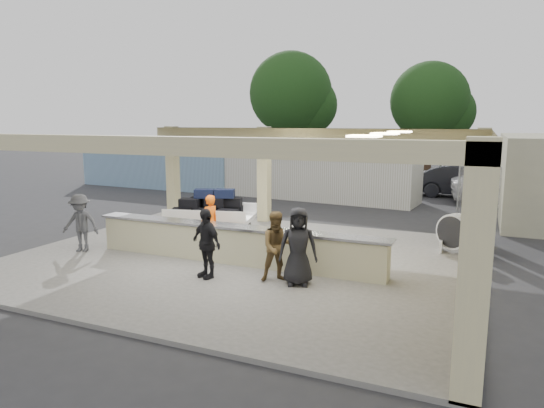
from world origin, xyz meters
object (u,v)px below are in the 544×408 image
at_px(container_blue, 161,165).
at_px(passenger_b, 206,243).
at_px(drum_fan, 455,232).
at_px(container_white, 298,172).
at_px(luggage_cart, 210,211).
at_px(passenger_d, 298,246).
at_px(car_dark, 464,181).
at_px(passenger_c, 81,223).
at_px(baggage_counter, 233,244).
at_px(passenger_a, 278,247).
at_px(baggage_handler, 210,223).
at_px(car_white_a, 519,188).

bearing_deg(container_blue, passenger_b, -47.77).
bearing_deg(drum_fan, container_white, 163.65).
xyz_separation_m(luggage_cart, passenger_d, (4.16, -3.19, 0.06)).
xyz_separation_m(car_dark, container_blue, (-16.16, -2.69, 0.48)).
xyz_separation_m(passenger_b, passenger_c, (-4.46, 0.60, -0.01)).
xyz_separation_m(baggage_counter, drum_fan, (5.22, 3.29, 0.11)).
height_order(passenger_a, passenger_d, passenger_d).
xyz_separation_m(passenger_b, container_blue, (-11.12, 13.49, 0.35)).
bearing_deg(container_blue, luggage_cart, -44.69).
bearing_deg(luggage_cart, passenger_b, -74.06).
relative_size(baggage_handler, passenger_d, 0.90).
bearing_deg(container_white, car_white_a, 15.13).
distance_m(luggage_cart, passenger_d, 5.24).
xyz_separation_m(car_dark, container_white, (-7.58, -3.20, 0.46)).
xyz_separation_m(passenger_c, container_white, (1.93, 12.38, 0.34)).
relative_size(container_white, container_blue, 1.18).
height_order(luggage_cart, drum_fan, luggage_cart).
height_order(baggage_handler, car_dark, baggage_handler).
height_order(passenger_c, container_white, container_white).
distance_m(passenger_b, passenger_d, 2.19).
bearing_deg(passenger_a, car_white_a, 34.89).
relative_size(baggage_handler, passenger_b, 0.97).
height_order(luggage_cart, car_dark, luggage_cart).
height_order(passenger_d, container_blue, container_blue).
height_order(baggage_handler, passenger_d, passenger_d).
xyz_separation_m(car_white_a, container_blue, (-18.48, -1.17, 0.48)).
relative_size(drum_fan, baggage_handler, 0.69).
relative_size(baggage_counter, passenger_d, 4.64).
height_order(luggage_cart, passenger_c, passenger_c).
bearing_deg(car_white_a, passenger_c, 134.08).
xyz_separation_m(passenger_c, passenger_d, (6.61, -0.23, 0.07)).
bearing_deg(passenger_c, baggage_counter, -5.86).
height_order(baggage_handler, passenger_b, passenger_b).
xyz_separation_m(baggage_counter, container_blue, (-11.12, 12.15, 0.69)).
distance_m(baggage_counter, container_blue, 16.48).
relative_size(baggage_counter, baggage_handler, 5.14).
bearing_deg(container_white, passenger_a, -66.12).
height_order(baggage_counter, luggage_cart, luggage_cart).
bearing_deg(luggage_cart, car_dark, 47.44).
bearing_deg(car_dark, passenger_b, 161.79).
height_order(passenger_a, container_blue, container_blue).
bearing_deg(car_dark, luggage_cart, 149.91).
height_order(passenger_a, passenger_c, passenger_c).
xyz_separation_m(luggage_cart, baggage_handler, (0.82, -1.42, -0.02)).
xyz_separation_m(passenger_b, car_dark, (5.05, 16.17, -0.12)).
xyz_separation_m(luggage_cart, container_white, (-0.53, 9.41, 0.33)).
distance_m(car_white_a, container_blue, 18.53).
relative_size(passenger_b, passenger_c, 1.01).
bearing_deg(car_white_a, passenger_b, 147.46).
relative_size(drum_fan, passenger_a, 0.68).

